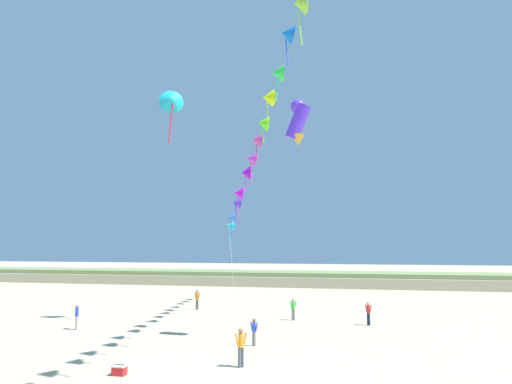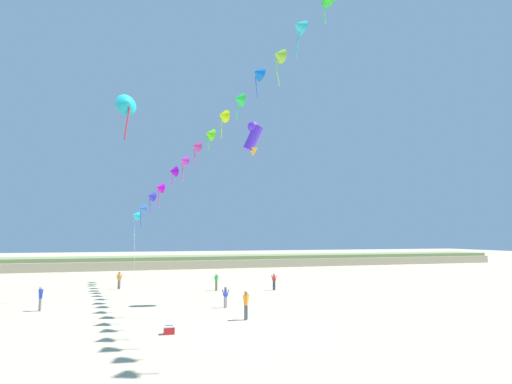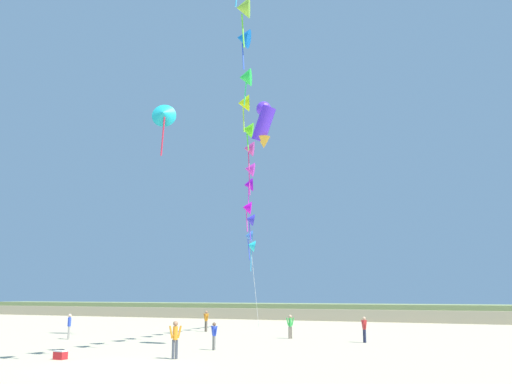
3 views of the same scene
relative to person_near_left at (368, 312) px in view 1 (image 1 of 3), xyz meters
name	(u,v)px [view 1 (image 1 of 3)]	position (x,y,z in m)	size (l,w,h in m)	color
dune_ridge	(314,279)	(-6.50, 30.84, 0.01)	(120.00, 8.52, 1.90)	tan
person_near_left	(368,312)	(0.00, 0.00, 0.00)	(0.48, 0.43, 1.62)	#282D4C
person_near_right	(254,330)	(-6.47, -8.10, -0.07)	(0.51, 0.26, 1.49)	gray
person_mid_center	(241,345)	(-6.11, -12.62, 0.08)	(0.53, 0.46, 1.76)	#474C56
person_far_left	(77,314)	(-19.14, -5.75, 0.05)	(0.44, 0.52, 1.71)	gray
person_far_right	(293,307)	(-5.46, 1.04, 0.00)	(0.50, 0.41, 1.63)	#726656
person_far_center	(197,298)	(-14.45, 5.00, 0.04)	(0.59, 0.25, 1.69)	#726656
kite_banner_string	(274,83)	(-5.65, -5.95, 15.02)	(16.68, 36.32, 25.38)	#25D2E1
large_kite_low_lead	(171,101)	(-13.95, -2.85, 15.38)	(2.00, 1.54, 4.14)	#1DBCC7
large_kite_mid_trail	(298,120)	(-4.03, -6.76, 12.23)	(1.77, 1.18, 2.90)	#5A2EEE
beach_cooler	(119,370)	(-10.95, -14.97, -0.72)	(0.58, 0.41, 0.46)	red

